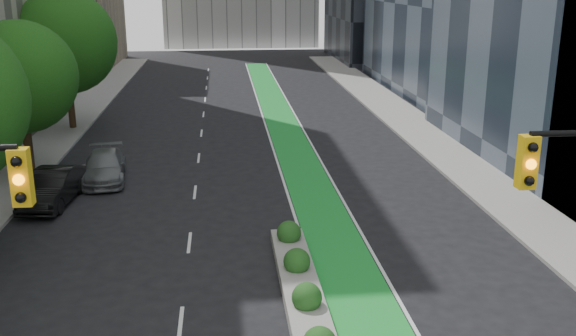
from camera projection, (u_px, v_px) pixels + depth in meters
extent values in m
cube|color=gray|center=(31.00, 157.00, 35.79)|extent=(3.60, 90.00, 0.15)
cube|color=gray|center=(441.00, 146.00, 38.14)|extent=(3.60, 90.00, 0.15)
cube|color=green|center=(286.00, 131.00, 42.05)|extent=(2.20, 70.00, 0.01)
cylinder|color=black|center=(26.00, 131.00, 32.40)|extent=(0.44, 0.44, 4.48)
sphere|color=#104D11|center=(20.00, 77.00, 31.62)|extent=(5.60, 5.60, 5.60)
cylinder|color=black|center=(70.00, 91.00, 41.84)|extent=(0.44, 0.44, 5.15)
sphere|color=#104D11|center=(65.00, 42.00, 40.95)|extent=(6.60, 6.60, 6.60)
cube|color=gold|center=(21.00, 177.00, 11.38)|extent=(0.34, 0.28, 1.05)
sphere|color=orange|center=(19.00, 180.00, 11.23)|extent=(0.20, 0.20, 0.20)
cube|color=gold|center=(527.00, 162.00, 12.32)|extent=(0.34, 0.28, 1.05)
sphere|color=orange|center=(531.00, 164.00, 12.16)|extent=(0.20, 0.20, 0.20)
cube|color=gray|center=(302.00, 295.00, 19.89)|extent=(1.20, 10.00, 0.40)
sphere|color=#194C19|center=(307.00, 297.00, 18.80)|extent=(0.90, 0.90, 0.90)
sphere|color=#194C19|center=(297.00, 261.00, 21.19)|extent=(0.90, 0.90, 0.90)
sphere|color=#194C19|center=(289.00, 233.00, 23.57)|extent=(0.90, 0.90, 0.90)
imported|color=black|center=(52.00, 187.00, 28.29)|extent=(2.12, 4.85, 1.55)
imported|color=slate|center=(104.00, 167.00, 31.67)|extent=(2.49, 5.05, 1.41)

